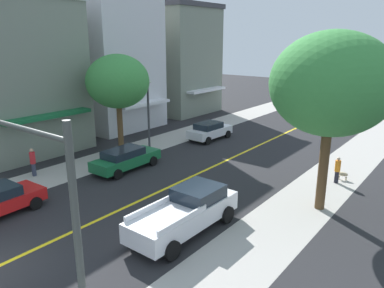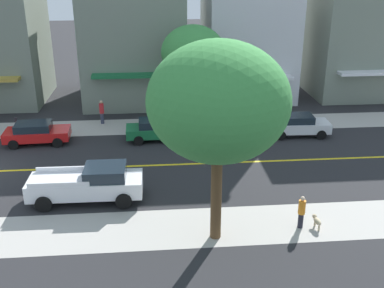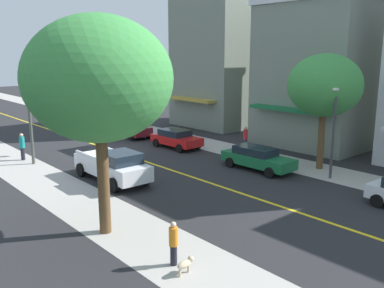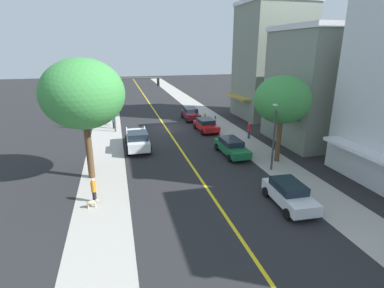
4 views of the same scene
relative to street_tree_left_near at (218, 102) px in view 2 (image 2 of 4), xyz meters
The scene contains 15 objects.
sidewalk_left 20.56m from the street_tree_left_near, 138.84° to the right, with size 3.32×126.00×0.01m, color #ADA8A0.
pale_office_building 23.02m from the street_tree_left_near, behind, with size 10.81×8.58×11.30m.
tan_rowhouse 23.40m from the street_tree_left_near, 165.69° to the left, with size 9.54×7.64×13.41m.
brick_apartment_block 27.37m from the street_tree_left_near, 145.91° to the left, with size 9.53×7.91×11.82m.
street_tree_left_near is the anchor object (origin of this frame).
street_tree_right_corner 15.18m from the street_tree_left_near, behind, with size 4.52×4.52×7.20m.
parking_meter 19.04m from the street_tree_left_near, 138.82° to the right, with size 0.12×0.18×1.29m.
street_lamp 14.19m from the street_tree_left_near, behind, with size 0.70×0.36×5.32m.
red_sedan_left_curb 16.77m from the street_tree_left_near, 139.48° to the right, with size 2.23×4.26×1.42m.
white_sedan_left_curb 15.07m from the street_tree_left_near, 148.39° to the left, with size 2.10×4.25×1.47m.
green_sedan_left_curb 13.30m from the street_tree_left_near, behind, with size 2.02×4.82×1.44m.
white_pickup_truck 8.81m from the street_tree_left_near, 123.26° to the right, with size 2.29×5.69×1.84m.
pedestrian_red_shirt 17.67m from the street_tree_left_near, 157.89° to the right, with size 0.34×0.34×1.77m.
pedestrian_orange_shirt 6.69m from the street_tree_left_near, 95.85° to the left, with size 0.32×0.32×1.59m.
small_dog 7.51m from the street_tree_left_near, 93.82° to the left, with size 0.73×0.32×0.54m.
Camera 2 is at (24.97, 10.34, 11.45)m, focal length 43.02 mm.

